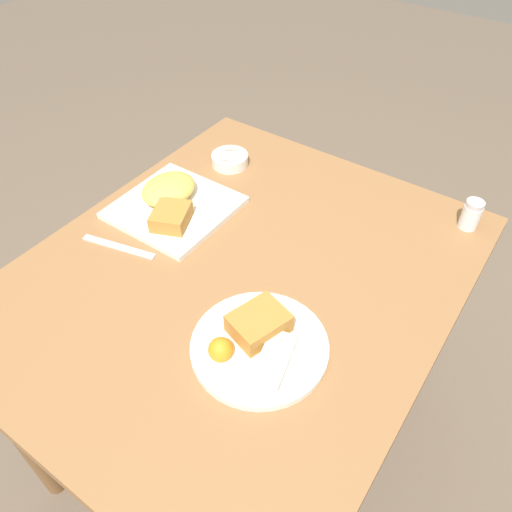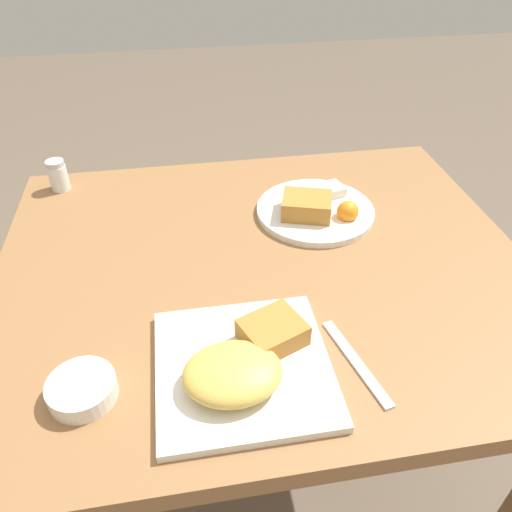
# 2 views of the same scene
# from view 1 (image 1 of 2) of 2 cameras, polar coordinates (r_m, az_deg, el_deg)

# --- Properties ---
(ground_plane) EXTENTS (8.00, 8.00, 0.00)m
(ground_plane) POSITION_cam_1_polar(r_m,az_deg,el_deg) (1.62, -1.28, -19.67)
(ground_plane) COLOR brown
(dining_table) EXTENTS (0.98, 0.82, 0.72)m
(dining_table) POSITION_cam_1_polar(r_m,az_deg,el_deg) (1.09, -1.81, -4.94)
(dining_table) COLOR olive
(dining_table) RESTS_ON ground_plane
(plate_square_near) EXTENTS (0.25, 0.25, 0.06)m
(plate_square_near) POSITION_cam_1_polar(r_m,az_deg,el_deg) (1.18, -9.59, 6.16)
(plate_square_near) COLOR white
(plate_square_near) RESTS_ON dining_table
(plate_oval_far) EXTENTS (0.25, 0.25, 0.05)m
(plate_oval_far) POSITION_cam_1_polar(r_m,az_deg,el_deg) (0.89, 0.24, -9.84)
(plate_oval_far) COLOR white
(plate_oval_far) RESTS_ON dining_table
(sauce_ramekin) EXTENTS (0.09, 0.09, 0.03)m
(sauce_ramekin) POSITION_cam_1_polar(r_m,az_deg,el_deg) (1.31, -3.01, 10.98)
(sauce_ramekin) COLOR white
(sauce_ramekin) RESTS_ON dining_table
(salt_shaker) EXTENTS (0.04, 0.04, 0.07)m
(salt_shaker) POSITION_cam_1_polar(r_m,az_deg,el_deg) (1.20, 23.32, 4.22)
(salt_shaker) COLOR white
(salt_shaker) RESTS_ON dining_table
(butter_knife) EXTENTS (0.06, 0.17, 0.00)m
(butter_knife) POSITION_cam_1_polar(r_m,az_deg,el_deg) (1.11, -15.42, 1.02)
(butter_knife) COLOR silver
(butter_knife) RESTS_ON dining_table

